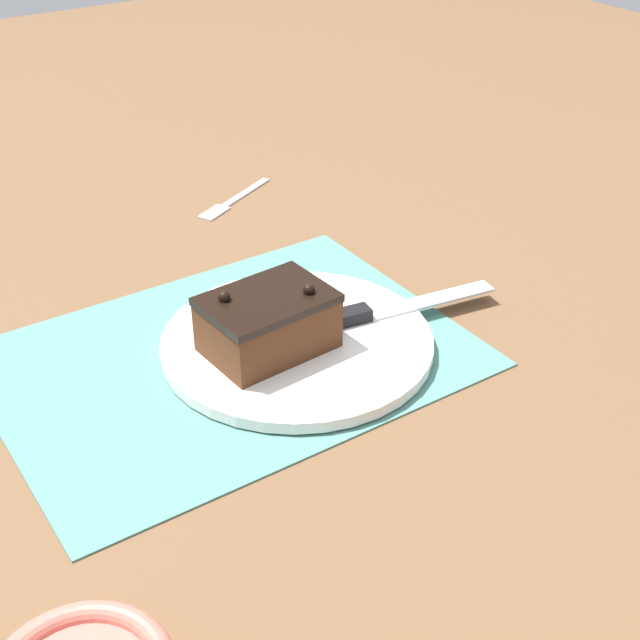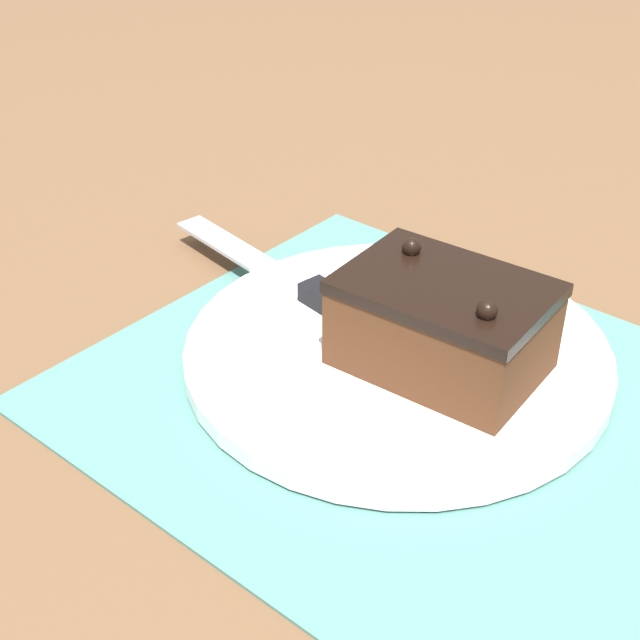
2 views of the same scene
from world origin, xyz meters
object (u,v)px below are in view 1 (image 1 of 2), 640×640
object	(u,v)px
cake_plate	(297,343)
dessert_fork	(231,201)
chocolate_cake	(268,322)
serving_knife	(370,313)

from	to	relation	value
cake_plate	dessert_fork	xyz separation A→B (m)	(-0.12, -0.35, -0.01)
cake_plate	chocolate_cake	xyz separation A→B (m)	(0.03, -0.00, 0.04)
serving_knife	dessert_fork	size ratio (longest dim) A/B	1.56
cake_plate	chocolate_cake	bearing A→B (deg)	-1.29
dessert_fork	cake_plate	bearing A→B (deg)	135.36
cake_plate	dessert_fork	size ratio (longest dim) A/B	1.94
chocolate_cake	serving_knife	size ratio (longest dim) A/B	0.58
serving_knife	chocolate_cake	bearing A→B (deg)	-85.71
chocolate_cake	dessert_fork	bearing A→B (deg)	-113.29
cake_plate	dessert_fork	world-z (taller)	cake_plate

